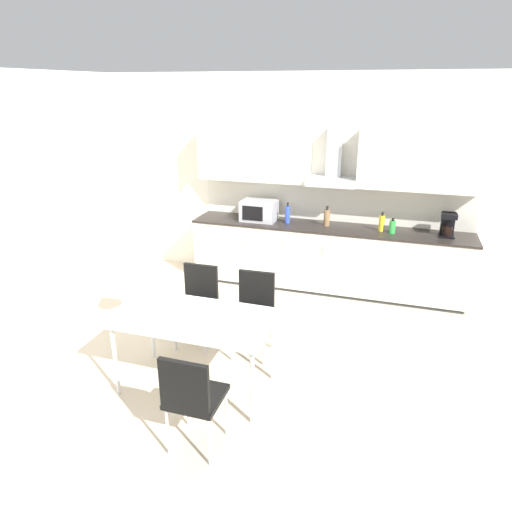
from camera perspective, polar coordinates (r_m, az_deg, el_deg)
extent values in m
cube|color=beige|center=(4.67, -4.82, -14.51)|extent=(8.09, 7.94, 0.02)
cube|color=silver|center=(6.51, 3.89, 9.47)|extent=(6.47, 0.10, 2.85)
cube|color=#333333|center=(6.48, 8.59, -3.75)|extent=(3.55, 0.55, 0.05)
cube|color=silver|center=(6.32, 8.80, -0.14)|extent=(3.70, 0.59, 0.82)
cube|color=#282321|center=(6.18, 9.01, 3.56)|extent=(3.72, 0.61, 0.03)
cube|color=silver|center=(6.38, -5.73, 2.17)|extent=(0.01, 0.01, 0.14)
cube|color=silver|center=(6.20, -1.23, 1.72)|extent=(0.01, 0.01, 0.14)
cube|color=silver|center=(6.06, 3.50, 1.23)|extent=(0.01, 0.01, 0.14)
cube|color=silver|center=(5.96, 8.42, 0.71)|extent=(0.01, 0.01, 0.14)
cube|color=silver|center=(6.39, 9.54, 6.44)|extent=(3.70, 0.02, 0.48)
cube|color=silver|center=(6.35, -0.26, 12.71)|extent=(1.53, 0.34, 0.73)
cube|color=silver|center=(6.06, 20.05, 11.13)|extent=(1.53, 0.34, 0.73)
cube|color=#B7BABF|center=(6.14, 9.48, 9.20)|extent=(0.64, 0.40, 0.10)
cube|color=#B7BABF|center=(6.20, 9.82, 12.46)|extent=(0.20, 0.16, 0.68)
cube|color=#ADADB2|center=(6.35, 0.39, 5.71)|extent=(0.48, 0.34, 0.28)
cube|color=black|center=(6.20, -0.45, 5.35)|extent=(0.29, 0.01, 0.20)
cube|color=black|center=(6.15, 22.69, 2.34)|extent=(0.18, 0.18, 0.02)
cylinder|color=black|center=(6.12, 22.78, 2.94)|extent=(0.12, 0.12, 0.12)
cube|color=black|center=(6.17, 22.83, 3.74)|extent=(0.16, 0.08, 0.30)
cube|color=black|center=(6.07, 23.03, 4.65)|extent=(0.18, 0.16, 0.06)
cylinder|color=yellow|center=(6.09, 15.43, 3.96)|extent=(0.07, 0.07, 0.21)
cylinder|color=black|center=(6.06, 15.54, 5.10)|extent=(0.03, 0.03, 0.05)
cylinder|color=brown|center=(6.17, 8.83, 4.74)|extent=(0.08, 0.08, 0.22)
cylinder|color=black|center=(6.14, 8.90, 5.95)|extent=(0.03, 0.03, 0.05)
cylinder|color=blue|center=(6.24, 3.97, 5.19)|extent=(0.07, 0.07, 0.23)
cylinder|color=black|center=(6.21, 4.00, 6.45)|extent=(0.03, 0.03, 0.05)
cylinder|color=green|center=(6.04, 16.67, 3.49)|extent=(0.08, 0.08, 0.16)
cylinder|color=black|center=(6.02, 16.76, 4.39)|extent=(0.03, 0.03, 0.04)
cube|color=white|center=(4.14, -7.71, -7.69)|extent=(1.41, 0.77, 0.04)
cylinder|color=silver|center=(4.38, -17.18, -12.37)|extent=(0.04, 0.04, 0.70)
cylinder|color=silver|center=(3.87, -0.49, -16.12)|extent=(0.04, 0.04, 0.70)
cylinder|color=silver|center=(4.84, -12.90, -8.60)|extent=(0.04, 0.04, 0.70)
cylinder|color=silver|center=(4.38, 2.18, -11.31)|extent=(0.04, 0.04, 0.70)
cube|color=black|center=(3.65, -7.48, -17.03)|extent=(0.40, 0.40, 0.04)
cube|color=black|center=(3.39, -8.97, -15.79)|extent=(0.38, 0.04, 0.40)
cylinder|color=silver|center=(3.97, -8.58, -17.79)|extent=(0.02, 0.02, 0.43)
cylinder|color=silver|center=(3.86, -3.77, -18.90)|extent=(0.02, 0.02, 0.43)
cylinder|color=silver|center=(3.74, -10.99, -20.76)|extent=(0.02, 0.02, 0.43)
cylinder|color=silver|center=(3.62, -5.87, -22.10)|extent=(0.02, 0.02, 0.43)
cube|color=black|center=(4.72, -0.50, -7.47)|extent=(0.42, 0.42, 0.04)
cube|color=black|center=(4.77, 0.08, -4.16)|extent=(0.38, 0.06, 0.40)
cylinder|color=silver|center=(4.65, 0.99, -11.23)|extent=(0.02, 0.02, 0.43)
cylinder|color=silver|center=(4.73, -3.07, -10.65)|extent=(0.02, 0.02, 0.43)
cylinder|color=silver|center=(4.94, 1.98, -9.23)|extent=(0.02, 0.02, 0.43)
cylinder|color=silver|center=(5.01, -1.85, -8.72)|extent=(0.02, 0.02, 0.43)
cube|color=black|center=(4.93, -7.58, -6.36)|extent=(0.41, 0.41, 0.04)
cube|color=black|center=(4.98, -6.86, -3.21)|extent=(0.38, 0.05, 0.40)
cylinder|color=silver|center=(4.84, -6.40, -9.99)|extent=(0.02, 0.02, 0.43)
cylinder|color=silver|center=(4.97, -10.07, -9.33)|extent=(0.02, 0.02, 0.43)
cylinder|color=silver|center=(5.12, -4.92, -8.16)|extent=(0.02, 0.02, 0.43)
cylinder|color=silver|center=(5.24, -8.42, -7.59)|extent=(0.02, 0.02, 0.43)
cone|color=silver|center=(3.75, -8.51, 7.32)|extent=(0.32, 0.32, 0.22)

